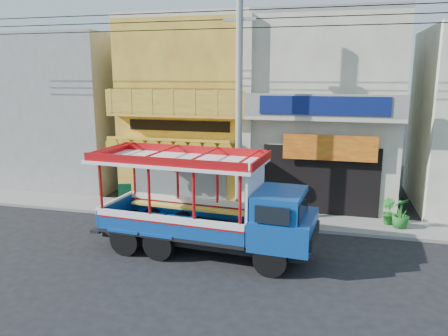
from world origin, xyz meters
name	(u,v)px	position (x,y,z in m)	size (l,w,h in m)	color
ground	(246,260)	(0.00, 0.00, 0.00)	(90.00, 90.00, 0.00)	black
sidewalk	(266,218)	(0.00, 4.00, 0.06)	(30.00, 2.00, 0.12)	slate
shophouse_left	(200,107)	(-4.00, 7.96, 4.11)	(6.00, 7.50, 8.24)	#B47828
shophouse_right	(325,110)	(2.00, 7.96, 4.11)	(6.00, 6.75, 8.24)	#B3AC92
party_pilaster	(247,117)	(-1.00, 4.85, 4.00)	(0.35, 0.30, 8.00)	#B3AC92
filler_building_left	(74,111)	(-11.00, 8.00, 3.80)	(6.00, 6.00, 7.60)	gray
utility_pole	(243,93)	(-0.85, 3.30, 5.03)	(28.00, 0.26, 9.00)	gray
songthaew_truck	(219,207)	(-0.93, 0.18, 1.60)	(7.26, 2.83, 3.32)	black
green_sign	(125,195)	(-6.35, 4.36, 0.49)	(0.56, 0.42, 0.88)	black
potted_plant_b	(388,211)	(4.57, 4.37, 0.61)	(0.54, 0.43, 0.98)	#1C651F
potted_plant_c	(401,213)	(4.99, 4.02, 0.68)	(0.63, 0.63, 1.12)	#1C651F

